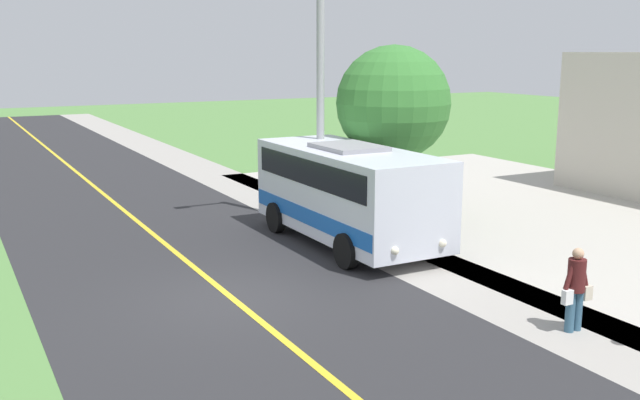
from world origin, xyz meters
TOP-DOWN VIEW (x-y plane):
  - ground_plane at (0.00, 0.00)m, footprint 120.00×120.00m
  - road_surface at (0.00, 0.00)m, footprint 8.00×100.00m
  - sidewalk at (-5.20, 0.00)m, footprint 2.40×100.00m
  - road_centre_line at (0.00, 0.00)m, footprint 0.16×100.00m
  - shuttle_bus_front at (-4.57, -2.71)m, footprint 2.79×6.79m
  - pedestrian_with_bags at (-5.11, 4.92)m, footprint 0.72×0.34m
  - street_light_pole at (-4.89, -5.14)m, footprint 1.97×0.24m
  - tree_curbside at (-7.40, -4.76)m, footprint 3.61×3.61m

SIDE VIEW (x-z plane):
  - ground_plane at x=0.00m, z-range 0.00..0.00m
  - sidewalk at x=-5.20m, z-range 0.00..0.01m
  - road_surface at x=0.00m, z-range 0.00..0.01m
  - road_centre_line at x=0.00m, z-range 0.01..0.01m
  - pedestrian_with_bags at x=-5.11m, z-range 0.06..1.71m
  - shuttle_bus_front at x=-4.57m, z-range 0.14..2.92m
  - tree_curbside at x=-7.40m, z-range 0.93..6.43m
  - street_light_pole at x=-4.89m, z-range 0.41..9.32m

